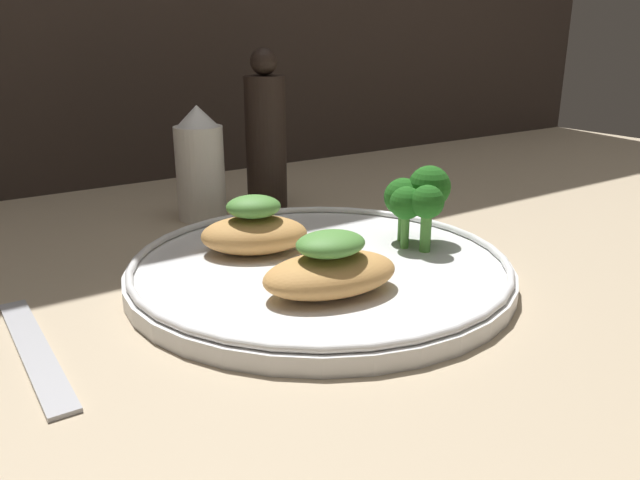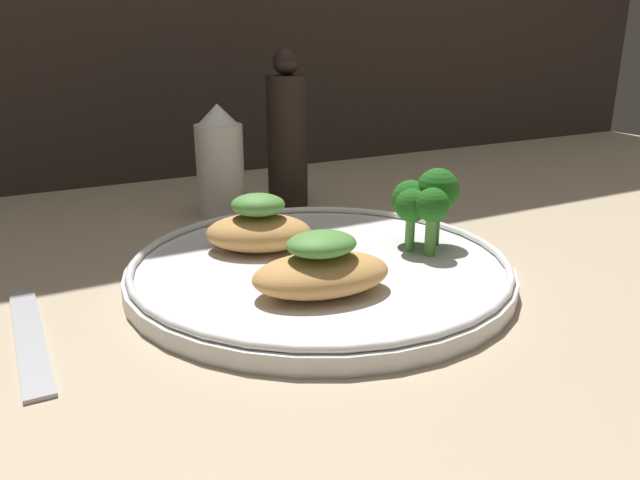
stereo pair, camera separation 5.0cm
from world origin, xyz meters
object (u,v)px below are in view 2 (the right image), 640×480
object	(u,v)px
broccoli_bunch	(425,199)
sauce_bottle	(220,163)
plate	(320,268)
pepper_grinder	(287,136)

from	to	relation	value
broccoli_bunch	sauce_bottle	world-z (taller)	sauce_bottle
plate	sauce_bottle	world-z (taller)	sauce_bottle
broccoli_bunch	pepper_grinder	world-z (taller)	pepper_grinder
plate	broccoli_bunch	size ratio (longest dim) A/B	4.55
sauce_bottle	pepper_grinder	size ratio (longest dim) A/B	0.69
sauce_bottle	pepper_grinder	world-z (taller)	pepper_grinder
broccoli_bunch	sauce_bottle	xyz separation A→B (cm)	(-10.49, 22.57, 0.11)
pepper_grinder	plate	bearing A→B (deg)	-108.97
plate	broccoli_bunch	distance (cm)	10.97
broccoli_bunch	pepper_grinder	size ratio (longest dim) A/B	0.39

